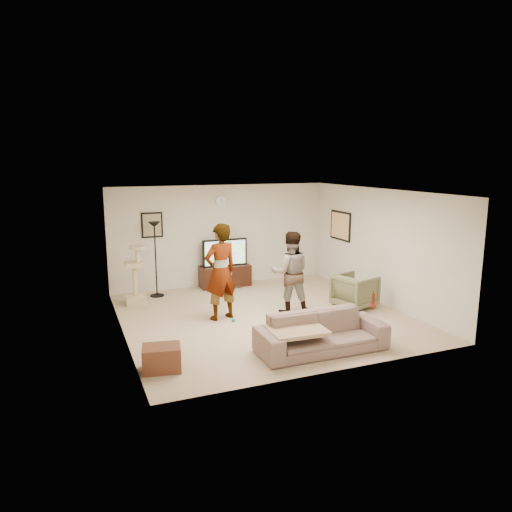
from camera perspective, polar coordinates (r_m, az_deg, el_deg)
name	(u,v)px	position (r m, az deg, el deg)	size (l,w,h in m)	color
floor	(264,317)	(9.70, 0.95, -7.26)	(5.50, 5.50, 0.02)	tan
ceiling	(264,191)	(9.21, 1.00, 7.77)	(5.50, 5.50, 0.02)	white
wall_back	(221,235)	(11.92, -4.20, 2.47)	(5.50, 0.04, 2.50)	silver
wall_front	(338,290)	(7.00, 9.83, -4.06)	(5.50, 0.04, 2.50)	silver
wall_left	(120,267)	(8.70, -15.95, -1.28)	(0.04, 5.50, 2.50)	silver
wall_right	(380,246)	(10.74, 14.62, 1.14)	(0.04, 5.50, 2.50)	silver
wall_clock	(221,201)	(11.79, -4.21, 6.54)	(0.26, 0.26, 0.04)	white
wall_speaker	(222,231)	(11.84, -4.12, 3.05)	(0.25, 0.10, 0.10)	black
picture_back	(152,225)	(11.45, -12.33, 3.64)	(0.42, 0.03, 0.52)	gray
picture_right	(340,226)	(11.99, 10.06, 3.59)	(0.03, 0.78, 0.62)	#F0AF77
tv_stand	(225,276)	(11.89, -3.72, -2.40)	(1.26, 0.45, 0.52)	black
console_box	(233,288)	(11.60, -2.80, -3.90)	(0.40, 0.30, 0.07)	#BCBCBC
tv	(225,252)	(11.76, -3.76, 0.42)	(1.13, 0.08, 0.67)	black
tv_screen	(225,253)	(11.72, -3.69, 0.38)	(1.04, 0.01, 0.59)	#A8EC34
floor_lamp	(156,260)	(11.12, -11.91, -0.43)	(0.32, 0.32, 1.72)	black
cat_tree	(134,275)	(10.66, -14.34, -2.21)	(0.42, 0.42, 1.30)	#BFB088
person_left	(221,272)	(9.32, -4.25, -1.90)	(0.70, 0.46, 1.91)	#9A9A9A
person_right	(290,273)	(9.72, 4.13, -1.99)	(0.82, 0.64, 1.70)	navy
sofa	(321,333)	(7.99, 7.83, -9.09)	(2.14, 0.84, 0.63)	#745C56
throw_blanket	(297,330)	(7.74, 4.89, -8.83)	(0.90, 0.70, 0.06)	tan
beer_bottle	(373,301)	(8.36, 13.81, -5.21)	(0.06, 0.06, 0.25)	#521E09
armchair	(355,291)	(10.38, 11.76, -4.13)	(0.76, 0.79, 0.71)	#5C5D41
side_table	(162,358)	(7.42, -11.21, -11.90)	(0.57, 0.42, 0.38)	#552D1E
toy_ball	(233,320)	(9.39, -2.71, -7.60)	(0.08, 0.08, 0.08)	#17A1AF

